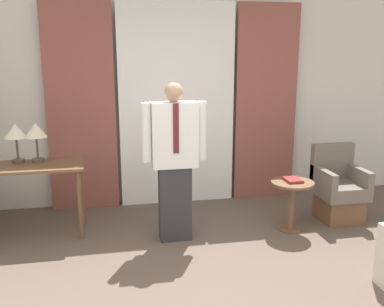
{
  "coord_description": "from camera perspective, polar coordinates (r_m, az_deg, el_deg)",
  "views": [
    {
      "loc": [
        -0.87,
        -2.7,
        1.96
      ],
      "look_at": [
        -0.07,
        1.39,
        0.97
      ],
      "focal_mm": 40.0,
      "sensor_mm": 36.0,
      "label": 1
    }
  ],
  "objects": [
    {
      "name": "armchair",
      "position": [
        5.4,
        18.91,
        -4.79
      ],
      "size": [
        0.53,
        0.55,
        0.89
      ],
      "color": "brown",
      "rests_on": "ground_plane"
    },
    {
      "name": "curtain_sheer_center",
      "position": [
        5.52,
        -1.99,
        6.37
      ],
      "size": [
        1.48,
        0.06,
        2.58
      ],
      "color": "white",
      "rests_on": "ground_plane"
    },
    {
      "name": "curtain_drape_right",
      "position": [
        5.83,
        9.81,
        6.55
      ],
      "size": [
        0.84,
        0.06,
        2.58
      ],
      "color": "brown",
      "rests_on": "ground_plane"
    },
    {
      "name": "desk",
      "position": [
        4.9,
        -21.08,
        -2.91
      ],
      "size": [
        1.2,
        0.54,
        0.79
      ],
      "color": "brown",
      "rests_on": "ground_plane"
    },
    {
      "name": "table_lamp_right",
      "position": [
        4.9,
        -20.09,
        2.63
      ],
      "size": [
        0.24,
        0.24,
        0.43
      ],
      "color": "#4C4238",
      "rests_on": "desk"
    },
    {
      "name": "side_table",
      "position": [
        4.91,
        13.15,
        -5.73
      ],
      "size": [
        0.47,
        0.47,
        0.57
      ],
      "color": "brown",
      "rests_on": "ground_plane"
    },
    {
      "name": "curtain_drape_left",
      "position": [
        5.46,
        -14.59,
        5.87
      ],
      "size": [
        0.84,
        0.06,
        2.58
      ],
      "color": "brown",
      "rests_on": "ground_plane"
    },
    {
      "name": "book",
      "position": [
        4.87,
        13.29,
        -3.44
      ],
      "size": [
        0.17,
        0.22,
        0.03
      ],
      "color": "maroon",
      "rests_on": "side_table"
    },
    {
      "name": "wall_back",
      "position": [
        5.64,
        -2.21,
        7.13
      ],
      "size": [
        10.0,
        0.06,
        2.7
      ],
      "color": "silver",
      "rests_on": "ground_plane"
    },
    {
      "name": "person",
      "position": [
        4.41,
        -2.34,
        -0.53
      ],
      "size": [
        0.67,
        0.22,
        1.67
      ],
      "color": "#2D2D33",
      "rests_on": "ground_plane"
    },
    {
      "name": "table_lamp_left",
      "position": [
        4.94,
        -22.44,
        2.51
      ],
      "size": [
        0.24,
        0.24,
        0.43
      ],
      "color": "#4C4238",
      "rests_on": "desk"
    }
  ]
}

